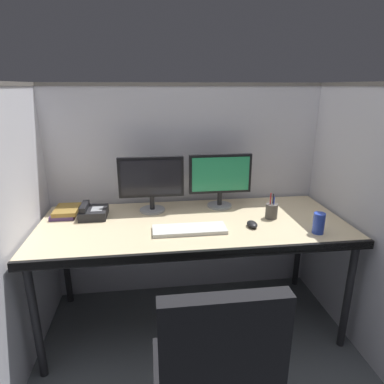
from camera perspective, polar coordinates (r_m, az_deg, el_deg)
name	(u,v)px	position (r m, az deg, el deg)	size (l,w,h in m)	color
ground_plane	(199,353)	(2.25, 1.28, -25.91)	(8.00, 8.00, 0.00)	#4C5156
cubicle_partition_rear	(185,193)	(2.48, -1.17, -0.11)	(2.21, 0.06, 1.57)	silver
cubicle_partition_left	(18,229)	(2.10, -27.63, -5.71)	(0.06, 1.41, 1.57)	silver
cubicle_partition_right	(352,213)	(2.32, 25.69, -3.22)	(0.06, 1.41, 1.57)	silver
desk	(193,230)	(2.10, 0.22, -6.50)	(1.90, 0.80, 0.74)	beige
monitor_left	(151,180)	(2.21, -7.00, 1.98)	(0.43, 0.17, 0.37)	gray
monitor_right	(220,177)	(2.29, 4.86, 2.59)	(0.43, 0.17, 0.37)	gray
keyboard_main	(189,229)	(1.95, -0.44, -6.44)	(0.43, 0.15, 0.02)	silver
computer_mouse	(252,224)	(2.04, 10.27, -5.47)	(0.06, 0.10, 0.04)	black
soda_can	(319,223)	(2.05, 20.91, -5.02)	(0.07, 0.07, 0.12)	#263FB2
pen_cup	(271,211)	(2.19, 13.47, -3.17)	(0.08, 0.08, 0.17)	#4C4742
desk_phone	(93,212)	(2.24, -16.66, -3.32)	(0.17, 0.19, 0.09)	black
book_stack	(66,212)	(2.33, -20.81, -3.15)	(0.17, 0.21, 0.05)	#4C3366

